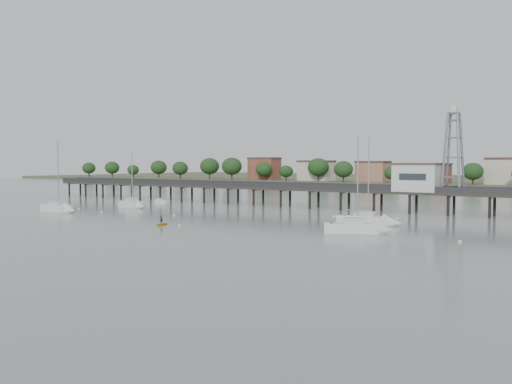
# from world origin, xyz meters

# --- Properties ---
(ground_plane) EXTENTS (500.00, 500.00, 0.00)m
(ground_plane) POSITION_xyz_m (0.00, 0.00, 0.00)
(ground_plane) COLOR gray
(ground_plane) RESTS_ON ground
(pier) EXTENTS (150.00, 5.00, 5.50)m
(pier) POSITION_xyz_m (0.00, 60.00, 3.79)
(pier) COLOR #2D2823
(pier) RESTS_ON ground
(pier_building) EXTENTS (8.40, 5.40, 5.30)m
(pier_building) POSITION_xyz_m (25.00, 60.00, 6.67)
(pier_building) COLOR silver
(pier_building) RESTS_ON ground
(lattice_tower) EXTENTS (3.20, 3.20, 15.50)m
(lattice_tower) POSITION_xyz_m (31.50, 60.00, 11.10)
(lattice_tower) COLOR slate
(lattice_tower) RESTS_ON ground
(sailboat_c) EXTENTS (9.04, 4.07, 14.37)m
(sailboat_c) POSITION_xyz_m (26.61, 36.21, 0.64)
(sailboat_c) COLOR white
(sailboat_c) RESTS_ON ground
(sailboat_d) EXTENTS (8.45, 5.73, 13.59)m
(sailboat_d) POSITION_xyz_m (29.13, 26.51, 0.64)
(sailboat_d) COLOR white
(sailboat_d) RESTS_ON ground
(sailboat_a) EXTENTS (8.79, 3.01, 14.26)m
(sailboat_a) POSITION_xyz_m (-31.01, 24.07, 0.64)
(sailboat_a) COLOR white
(sailboat_a) RESTS_ON ground
(sailboat_b) EXTENTS (7.54, 3.42, 12.12)m
(sailboat_b) POSITION_xyz_m (-27.21, 38.94, 0.65)
(sailboat_b) COLOR white
(sailboat_b) RESTS_ON ground
(white_tender) EXTENTS (3.59, 1.58, 1.38)m
(white_tender) POSITION_xyz_m (-31.09, 51.11, 0.43)
(white_tender) COLOR white
(white_tender) RESTS_ON ground
(yellow_dinghy) EXTENTS (1.72, 0.73, 2.33)m
(yellow_dinghy) POSITION_xyz_m (-0.05, 18.51, 0.00)
(yellow_dinghy) COLOR yellow
(yellow_dinghy) RESTS_ON ground
(dinghy_occupant) EXTENTS (0.63, 1.30, 0.30)m
(dinghy_occupant) POSITION_xyz_m (-0.05, 18.51, 0.00)
(dinghy_occupant) COLOR black
(dinghy_occupant) RESTS_ON ground
(mooring_buoys) EXTENTS (76.68, 28.70, 0.39)m
(mooring_buoys) POSITION_xyz_m (0.62, 30.08, 0.08)
(mooring_buoys) COLOR beige
(mooring_buoys) RESTS_ON ground
(far_shore) EXTENTS (500.00, 170.00, 10.40)m
(far_shore) POSITION_xyz_m (0.36, 239.58, 0.95)
(far_shore) COLOR #475133
(far_shore) RESTS_ON ground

